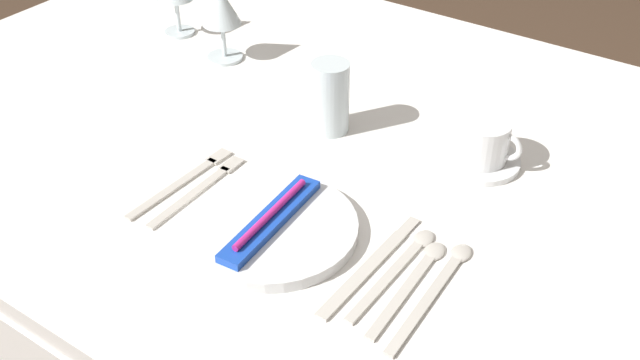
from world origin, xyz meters
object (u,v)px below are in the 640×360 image
object	(u,v)px
spoon_soup	(402,262)
spoon_tea	(440,283)
toothbrush_package	(271,219)
drink_tumbler	(330,102)
wine_glass_centre	(221,10)
dinner_plate	(271,228)
fork_inner	(185,180)
spoon_dessert	(416,276)
coffee_cup_left	(483,140)
fork_outer	(201,188)
dinner_knife	(369,267)

from	to	relation	value
spoon_soup	spoon_tea	xyz separation A→B (m)	(0.06, -0.01, 0.00)
toothbrush_package	drink_tumbler	xyz separation A→B (m)	(-0.09, 0.27, 0.03)
spoon_tea	wine_glass_centre	world-z (taller)	wine_glass_centre
dinner_plate	fork_inner	bearing A→B (deg)	173.13
dinner_plate	wine_glass_centre	size ratio (longest dim) A/B	1.66
spoon_tea	wine_glass_centre	xyz separation A→B (m)	(-0.64, 0.33, 0.10)
spoon_dessert	coffee_cup_left	world-z (taller)	coffee_cup_left
spoon_soup	spoon_tea	size ratio (longest dim) A/B	0.91
fork_outer	spoon_soup	distance (m)	0.33
dinner_knife	dinner_plate	bearing A→B (deg)	-174.16
toothbrush_package	coffee_cup_left	bearing A→B (deg)	62.66
dinner_plate	spoon_dessert	distance (m)	0.21
dinner_plate	fork_inner	size ratio (longest dim) A/B	1.13
fork_inner	drink_tumbler	xyz separation A→B (m)	(0.10, 0.25, 0.05)
fork_outer	coffee_cup_left	xyz separation A→B (m)	(0.32, 0.30, 0.04)
toothbrush_package	wine_glass_centre	size ratio (longest dim) A/B	1.44
spoon_soup	dinner_plate	bearing A→B (deg)	-165.28
dinner_plate	fork_outer	bearing A→B (deg)	172.08
spoon_tea	dinner_plate	bearing A→B (deg)	-170.28
dinner_knife	spoon_soup	bearing A→B (deg)	46.08
wine_glass_centre	dinner_knife	bearing A→B (deg)	-32.76
fork_inner	coffee_cup_left	bearing A→B (deg)	40.57
fork_outer	wine_glass_centre	xyz separation A→B (m)	(-0.25, 0.35, 0.10)
fork_outer	spoon_tea	world-z (taller)	spoon_tea
spoon_dessert	drink_tumbler	xyz separation A→B (m)	(-0.30, 0.24, 0.05)
coffee_cup_left	wine_glass_centre	world-z (taller)	wine_glass_centre
fork_outer	spoon_tea	size ratio (longest dim) A/B	0.89
fork_inner	dinner_knife	distance (m)	0.34
fork_outer	spoon_soup	world-z (taller)	spoon_soup
dinner_knife	wine_glass_centre	xyz separation A→B (m)	(-0.55, 0.36, 0.10)
fork_inner	drink_tumbler	distance (m)	0.27
spoon_soup	drink_tumbler	xyz separation A→B (m)	(-0.27, 0.23, 0.05)
coffee_cup_left	wine_glass_centre	size ratio (longest dim) A/B	0.74
coffee_cup_left	drink_tumbler	world-z (taller)	drink_tumbler
dinner_plate	fork_outer	size ratio (longest dim) A/B	1.18
dinner_plate	fork_outer	xyz separation A→B (m)	(-0.15, 0.02, -0.01)
toothbrush_package	spoon_soup	size ratio (longest dim) A/B	1.00
spoon_dessert	dinner_plate	bearing A→B (deg)	-170.43
toothbrush_package	drink_tumbler	bearing A→B (deg)	107.31
spoon_soup	spoon_dessert	xyz separation A→B (m)	(0.03, -0.01, 0.00)
dinner_plate	dinner_knife	world-z (taller)	dinner_plate
dinner_plate	spoon_soup	distance (m)	0.19
fork_outer	spoon_dessert	world-z (taller)	spoon_dessert
drink_tumbler	spoon_dessert	bearing A→B (deg)	-38.76
dinner_plate	toothbrush_package	distance (m)	0.02
fork_outer	dinner_knife	xyz separation A→B (m)	(0.30, -0.01, 0.00)
dinner_knife	drink_tumbler	distance (m)	0.35
dinner_plate	coffee_cup_left	world-z (taller)	coffee_cup_left
spoon_dessert	dinner_knife	bearing A→B (deg)	-161.36
dinner_plate	drink_tumbler	xyz separation A→B (m)	(-0.09, 0.27, 0.04)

